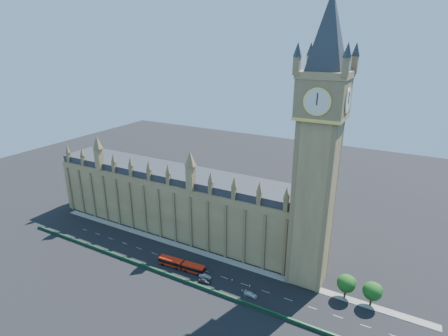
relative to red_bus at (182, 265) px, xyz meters
The scene contains 15 objects.
ground 5.67m from the red_bus, 33.91° to the left, with size 400.00×400.00×0.00m, color black.
palace_westminster 34.57m from the red_bus, 129.34° to the left, with size 120.00×20.00×28.00m.
elizabeth_tower 69.93m from the red_bus, 21.82° to the left, with size 20.59×20.59×105.00m.
bridge_parapet 7.56m from the red_bus, 53.07° to the right, with size 160.00×0.60×1.20m, color #1E4C2D.
kerb_north 13.40m from the red_bus, 70.26° to the left, with size 160.00×3.00×0.16m, color gray.
tree_east_near 58.35m from the red_bus, 13.01° to the left, with size 6.00×6.00×8.50m.
tree_east_far 66.15m from the red_bus, 11.45° to the left, with size 6.00×6.00×8.50m.
red_bus is the anchor object (origin of this frame).
car_grey 12.09m from the red_bus, 13.37° to the right, with size 1.73×4.31×1.47m, color #393B40.
car_silver 10.54m from the red_bus, ahead, with size 1.53×4.40×1.45m, color #A4A6AC.
car_white 28.90m from the red_bus, ahead, with size 1.86×4.57×1.33m, color silver.
cone_a 26.77m from the red_bus, ahead, with size 0.53×0.53×0.79m.
cone_b 30.61m from the red_bus, ahead, with size 0.54×0.54×0.74m.
cone_c 20.01m from the red_bus, ahead, with size 0.57×0.57×0.71m.
cone_d 25.40m from the red_bus, ahead, with size 0.54×0.54×0.79m.
Camera 1 is at (62.23, -92.49, 79.26)m, focal length 28.00 mm.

